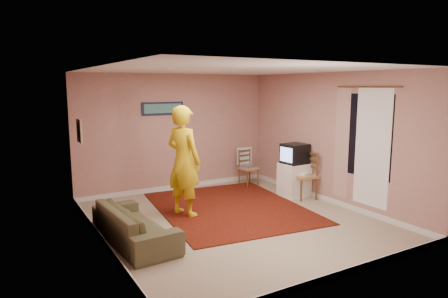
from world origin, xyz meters
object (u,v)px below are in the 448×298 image
chair_b (304,170)px  person (184,161)px  tv_cabinet (294,180)px  sofa (134,224)px  chair_a (249,164)px  crt_tv (295,154)px

chair_b → person: (-2.62, 0.27, 0.40)m
tv_cabinet → sofa: bearing=-168.3°
sofa → person: bearing=-60.4°
chair_a → person: person is taller
crt_tv → sofa: bearing=-172.2°
sofa → person: (1.18, 0.79, 0.73)m
chair_a → chair_b: size_ratio=0.85×
tv_cabinet → crt_tv: crt_tv is taller
crt_tv → chair_b: size_ratio=0.98×
tv_cabinet → chair_b: chair_b is taller
tv_cabinet → person: person is taller
tv_cabinet → chair_a: (-0.33, 1.27, 0.16)m
chair_b → sofa: chair_b is taller
person → crt_tv: bearing=-113.2°
chair_b → person: 2.66m
sofa → chair_b: bearing=-86.2°
chair_b → person: person is taller
crt_tv → sofa: size_ratio=0.28×
person → chair_a: bearing=-83.7°
chair_a → person: 2.61m
chair_a → tv_cabinet: bearing=-81.3°
tv_cabinet → sofa: tv_cabinet is taller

